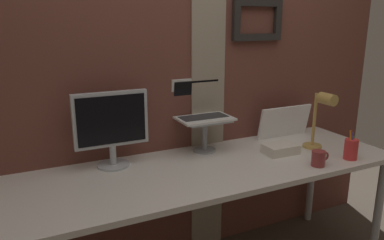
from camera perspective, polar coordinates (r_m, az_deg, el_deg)
brick_wall_back at (r=2.36m, az=-0.62°, el=7.93°), size 3.00×0.16×2.48m
desk at (r=2.09m, az=1.20°, el=-8.92°), size 2.36×0.71×0.75m
monitor at (r=2.06m, az=-12.29°, el=-0.55°), size 0.41×0.18×0.42m
laptop_stand at (r=2.28m, az=1.96°, el=-1.50°), size 0.28×0.22×0.20m
laptop at (r=2.31m, az=1.23°, el=2.06°), size 0.33×0.26×0.24m
whiteboard_panel at (r=2.65m, az=14.01°, el=-0.24°), size 0.41×0.06×0.22m
desk_lamp at (r=2.41m, az=19.22°, el=0.78°), size 0.12×0.20×0.37m
pen_cup at (r=2.36m, az=23.20°, el=-4.11°), size 0.08×0.08×0.18m
coffee_mug at (r=2.20m, az=18.87°, el=-5.59°), size 0.11×0.08×0.09m
paper_clutter_stack at (r=2.34m, az=13.39°, el=-4.32°), size 0.20×0.14×0.06m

